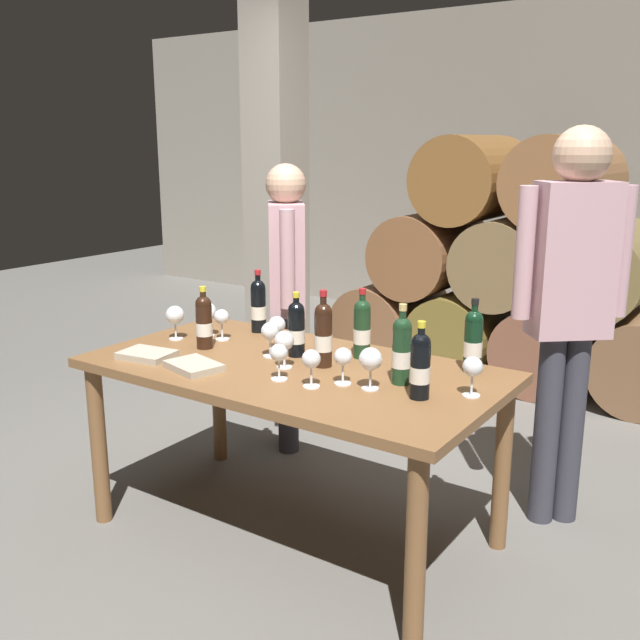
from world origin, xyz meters
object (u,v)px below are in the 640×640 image
at_px(wine_bottle_1, 204,321).
at_px(wine_bottle_6, 296,328).
at_px(wine_glass_3, 473,368).
at_px(wine_glass_0, 343,358).
at_px(tasting_notebook, 194,366).
at_px(wine_bottle_4, 420,365).
at_px(leather_ledger, 147,355).
at_px(taster_seated_left, 287,283).
at_px(dining_table, 293,386).
at_px(wine_glass_7, 311,361).
at_px(wine_bottle_0, 323,334).
at_px(wine_glass_8, 175,316).
at_px(sommelier_presenting, 570,291).
at_px(wine_glass_5, 284,342).
at_px(wine_glass_4, 207,312).
at_px(wine_glass_2, 277,326).
at_px(wine_glass_6, 222,318).
at_px(wine_glass_9, 371,360).
at_px(wine_glass_1, 279,354).
at_px(wine_bottle_7, 402,350).
at_px(wine_bottle_2, 362,328).
at_px(wine_bottle_5, 258,305).
at_px(wine_bottle_3, 473,340).
at_px(wine_glass_10, 270,332).

height_order(wine_bottle_1, wine_bottle_6, same).
height_order(wine_bottle_6, wine_glass_3, wine_bottle_6).
relative_size(wine_glass_0, tasting_notebook, 0.65).
height_order(wine_bottle_4, leather_ledger, wine_bottle_4).
relative_size(wine_bottle_6, taster_seated_left, 0.18).
bearing_deg(taster_seated_left, wine_bottle_1, -82.99).
xyz_separation_m(dining_table, wine_glass_0, (0.30, -0.08, 0.19)).
bearing_deg(wine_glass_7, wine_bottle_0, 114.01).
distance_m(wine_bottle_4, leather_ledger, 1.20).
xyz_separation_m(wine_glass_8, sommelier_presenting, (1.57, 0.73, 0.17)).
bearing_deg(wine_bottle_6, tasting_notebook, -120.99).
bearing_deg(wine_glass_5, wine_glass_4, 162.26).
distance_m(wine_glass_2, wine_glass_6, 0.31).
height_order(wine_glass_8, leather_ledger, wine_glass_8).
distance_m(wine_glass_7, wine_glass_9, 0.22).
height_order(wine_glass_1, tasting_notebook, wine_glass_1).
height_order(wine_bottle_0, wine_glass_3, wine_bottle_0).
bearing_deg(leather_ledger, wine_bottle_7, 8.87).
relative_size(wine_bottle_2, wine_bottle_7, 0.97).
bearing_deg(wine_bottle_5, wine_glass_3, -13.08).
xyz_separation_m(wine_bottle_3, wine_glass_3, (0.11, -0.27, -0.02)).
height_order(wine_glass_5, wine_glass_9, wine_glass_9).
xyz_separation_m(wine_bottle_2, wine_bottle_4, (0.43, -0.31, -0.01)).
distance_m(wine_glass_0, taster_seated_left, 1.18).
xyz_separation_m(wine_glass_10, taster_seated_left, (-0.41, 0.67, 0.05)).
height_order(wine_glass_4, wine_glass_10, wine_glass_4).
height_order(wine_bottle_7, wine_glass_9, wine_bottle_7).
xyz_separation_m(wine_glass_1, sommelier_presenting, (0.82, 0.93, 0.18)).
xyz_separation_m(wine_bottle_6, wine_glass_2, (-0.13, 0.03, -0.01)).
distance_m(wine_bottle_0, wine_glass_7, 0.26).
height_order(wine_bottle_1, sommelier_presenting, sommelier_presenting).
xyz_separation_m(wine_bottle_3, wine_glass_7, (-0.42, -0.51, -0.03)).
xyz_separation_m(wine_glass_3, wine_glass_9, (-0.34, -0.14, 0.01)).
bearing_deg(wine_glass_9, wine_bottle_7, 63.34).
bearing_deg(wine_bottle_2, wine_glass_1, -104.28).
distance_m(wine_glass_3, wine_glass_5, 0.77).
distance_m(wine_bottle_5, wine_bottle_6, 0.45).
bearing_deg(wine_bottle_6, leather_ledger, -143.11).
bearing_deg(wine_glass_8, wine_glass_1, -14.73).
height_order(wine_glass_1, leather_ledger, wine_glass_1).
distance_m(wine_bottle_3, wine_bottle_6, 0.74).
distance_m(wine_bottle_1, wine_bottle_7, 0.95).
distance_m(dining_table, sommelier_presenting, 1.22).
xyz_separation_m(leather_ledger, taster_seated_left, (0.01, 0.98, 0.15)).
xyz_separation_m(wine_bottle_6, wine_glass_7, (0.28, -0.30, -0.02)).
bearing_deg(taster_seated_left, wine_glass_9, -39.26).
bearing_deg(wine_bottle_1, leather_ledger, -111.99).
distance_m(dining_table, wine_glass_7, 0.34).
relative_size(wine_bottle_7, wine_glass_10, 2.04).
height_order(wine_bottle_0, tasting_notebook, wine_bottle_0).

